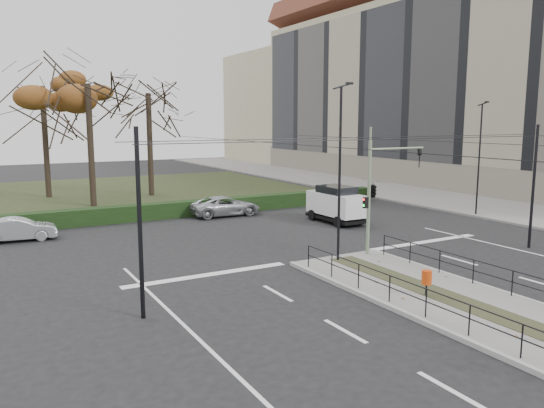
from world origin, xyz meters
The scene contains 18 objects.
ground centered at (0.00, 0.00, 0.00)m, with size 140.00×140.00×0.00m, color black.
median_island centered at (0.00, -2.50, 0.07)m, with size 4.40×15.00×0.14m, color slate.
sidewalk_east centered at (18.00, 22.00, 0.07)m, with size 8.00×90.00×0.14m, color slate.
park centered at (-6.00, 32.00, 0.05)m, with size 38.00×26.00×0.10m, color #242D16.
hedge centered at (-6.00, 18.60, 0.50)m, with size 38.00×1.00×1.00m, color black.
apartment_block centered at (27.97, 23.97, 10.39)m, with size 13.09×52.10×21.64m.
median_railing centered at (0.00, -2.60, 0.98)m, with size 4.14×13.24×0.92m.
catenary centered at (0.00, 1.62, 3.42)m, with size 20.00×34.00×6.00m.
traffic_light centered at (1.80, 4.50, 3.15)m, with size 3.51×2.00×5.17m.
litter_bin centered at (-0.53, -1.13, 0.79)m, with size 0.35×0.35×0.90m.
streetlamp_median_far centered at (-0.31, 4.28, 4.02)m, with size 0.64×0.13×7.63m.
streetlamp_sidewalk centered at (14.52, 9.25, 3.84)m, with size 0.61×0.12×7.27m.
parked_car_second centered at (-12.14, 15.96, 0.61)m, with size 1.29×3.70×1.22m, color #A0A2A7.
parked_car_fourth centered at (0.31, 17.54, 0.64)m, with size 2.14×4.64×1.29m, color #A0A2A7.
white_van centered at (5.24, 12.02, 1.18)m, with size 1.97×4.15×2.25m.
rust_tree centered at (-8.79, 31.83, 8.87)m, with size 8.96×8.96×11.55m.
bare_tree_center centered at (-1.25, 28.81, 7.77)m, with size 6.39×6.39×11.00m.
bare_tree_near centered at (-6.57, 25.31, 8.10)m, with size 7.27×7.27×11.47m.
Camera 1 is at (-13.91, -13.92, 6.15)m, focal length 35.00 mm.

